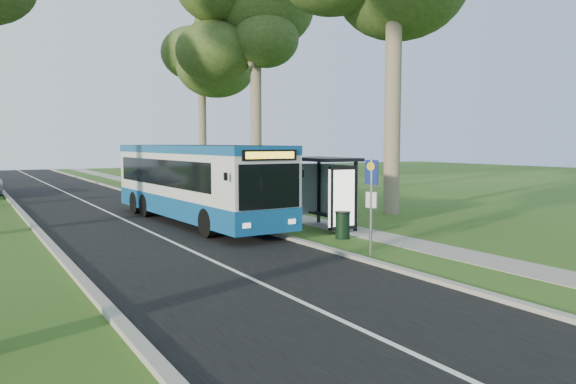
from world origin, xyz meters
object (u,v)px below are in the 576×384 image
(litter_bin, at_px, (343,225))
(bus, at_px, (195,183))
(bus_shelter, at_px, (332,179))
(bus_stop_sign, at_px, (371,196))

(litter_bin, bearing_deg, bus, 115.98)
(bus_shelter, height_order, litter_bin, bus_shelter)
(bus, height_order, bus_stop_sign, bus)
(litter_bin, bearing_deg, bus_shelter, 65.98)
(litter_bin, bearing_deg, bus_stop_sign, -110.84)
(bus, distance_m, litter_bin, 6.79)
(bus, bearing_deg, bus_shelter, -50.69)
(bus, height_order, litter_bin, bus)
(bus, distance_m, bus_stop_sign, 9.05)
(bus_stop_sign, relative_size, bus_shelter, 0.87)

